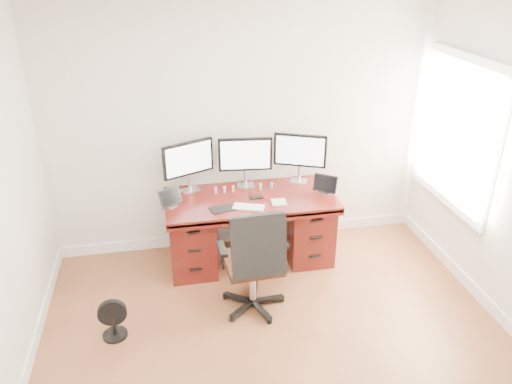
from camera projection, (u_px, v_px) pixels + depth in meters
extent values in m
cube|color=silver|center=(242.00, 126.00, 5.13)|extent=(4.00, 0.10, 2.70)
cube|color=white|center=(457.00, 133.00, 4.79)|extent=(0.04, 1.30, 1.50)
cube|color=white|center=(455.00, 133.00, 4.79)|extent=(0.01, 1.15, 1.35)
cube|color=#4A120E|center=(250.00, 199.00, 5.01)|extent=(1.70, 0.80, 0.05)
cube|color=#4A120E|center=(192.00, 236.00, 5.10)|extent=(0.45, 0.70, 0.70)
cube|color=#4A120E|center=(306.00, 225.00, 5.31)|extent=(0.45, 0.70, 0.70)
cube|color=#350C09|center=(245.00, 206.00, 5.37)|extent=(0.74, 0.03, 0.40)
cylinder|color=black|center=(253.00, 302.00, 4.62)|extent=(0.59, 0.59, 0.08)
cylinder|color=silver|center=(253.00, 281.00, 4.52)|extent=(0.06, 0.06, 0.40)
cube|color=#421E13|center=(253.00, 262.00, 4.43)|extent=(0.50, 0.48, 0.07)
cube|color=black|center=(259.00, 246.00, 4.11)|extent=(0.46, 0.07, 0.55)
cube|color=black|center=(222.00, 249.00, 4.29)|extent=(0.07, 0.24, 0.03)
cube|color=black|center=(282.00, 241.00, 4.41)|extent=(0.07, 0.24, 0.03)
cylinder|color=black|center=(115.00, 335.00, 4.27)|extent=(0.21, 0.21, 0.03)
cylinder|color=black|center=(114.00, 326.00, 4.23)|extent=(0.03, 0.03, 0.17)
cylinder|color=black|center=(112.00, 314.00, 4.17)|extent=(0.25, 0.06, 0.24)
cube|color=silver|center=(190.00, 190.00, 5.13)|extent=(0.22, 0.20, 0.01)
cylinder|color=silver|center=(190.00, 183.00, 5.10)|extent=(0.04, 0.04, 0.18)
cube|color=black|center=(188.00, 158.00, 4.98)|extent=(0.52, 0.26, 0.35)
cube|color=white|center=(189.00, 159.00, 4.97)|extent=(0.46, 0.21, 0.30)
cube|color=silver|center=(246.00, 185.00, 5.23)|extent=(0.19, 0.16, 0.01)
cylinder|color=silver|center=(245.00, 178.00, 5.20)|extent=(0.04, 0.04, 0.18)
cube|color=black|center=(245.00, 154.00, 5.08)|extent=(0.55, 0.09, 0.35)
cube|color=white|center=(245.00, 155.00, 5.06)|extent=(0.50, 0.06, 0.30)
cube|color=silver|center=(299.00, 181.00, 5.34)|extent=(0.22, 0.20, 0.01)
cylinder|color=silver|center=(299.00, 174.00, 5.30)|extent=(0.04, 0.04, 0.18)
cube|color=black|center=(300.00, 150.00, 5.18)|extent=(0.52, 0.25, 0.35)
cube|color=white|center=(300.00, 151.00, 5.16)|extent=(0.46, 0.20, 0.30)
cube|color=silver|center=(171.00, 206.00, 4.82)|extent=(0.13, 0.12, 0.01)
cube|color=black|center=(170.00, 197.00, 4.77)|extent=(0.23, 0.19, 0.17)
cube|color=silver|center=(325.00, 192.00, 5.08)|extent=(0.13, 0.12, 0.01)
cube|color=black|center=(326.00, 184.00, 5.04)|extent=(0.23, 0.19, 0.17)
cube|color=silver|center=(249.00, 207.00, 4.79)|extent=(0.33, 0.23, 0.01)
cube|color=silver|center=(279.00, 202.00, 4.89)|extent=(0.15, 0.15, 0.01)
cube|color=black|center=(222.00, 209.00, 4.76)|extent=(0.25, 0.19, 0.01)
cube|color=black|center=(256.00, 197.00, 4.98)|extent=(0.13, 0.08, 0.01)
cylinder|color=#8F5FD0|center=(216.00, 191.00, 5.06)|extent=(0.02, 0.02, 0.05)
sphere|color=#8F5FD0|center=(215.00, 188.00, 5.05)|extent=(0.03, 0.03, 0.03)
cylinder|color=pink|center=(225.00, 190.00, 5.08)|extent=(0.02, 0.02, 0.05)
sphere|color=pink|center=(225.00, 187.00, 5.06)|extent=(0.03, 0.03, 0.03)
cylinder|color=#E39C52|center=(233.00, 190.00, 5.09)|extent=(0.02, 0.02, 0.05)
sphere|color=#E39C52|center=(233.00, 187.00, 5.08)|extent=(0.03, 0.03, 0.03)
cylinder|color=#D8CF70|center=(261.00, 187.00, 5.14)|extent=(0.02, 0.02, 0.05)
sphere|color=#D8CF70|center=(261.00, 184.00, 5.13)|extent=(0.03, 0.03, 0.03)
cylinder|color=#5473F4|center=(272.00, 187.00, 5.16)|extent=(0.02, 0.02, 0.05)
sphere|color=#5473F4|center=(272.00, 183.00, 5.15)|extent=(0.03, 0.03, 0.03)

